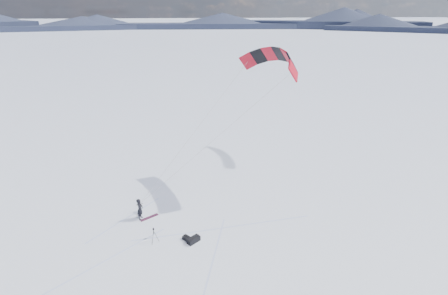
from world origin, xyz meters
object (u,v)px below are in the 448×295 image
object	(u,v)px
gear_bag_b	(188,239)
tripod	(154,233)
snowboard	(149,217)
gear_bag_a	(193,240)
snowkiter	(141,219)

from	to	relation	value
gear_bag_b	tripod	bearing A→B (deg)	-135.50
snowboard	gear_bag_a	size ratio (longest dim) A/B	1.43
snowboard	tripod	world-z (taller)	tripod
snowkiter	gear_bag_a	xyz separation A→B (m)	(3.62, -3.76, 0.19)
snowkiter	tripod	size ratio (longest dim) A/B	1.52
snowboard	gear_bag_a	distance (m)	4.79
snowkiter	tripod	distance (m)	3.35
tripod	gear_bag_a	world-z (taller)	tripod
gear_bag_a	snowboard	bearing A→B (deg)	97.11
tripod	gear_bag_b	world-z (taller)	tripod
snowboard	gear_bag_a	world-z (taller)	gear_bag_a
tripod	gear_bag_b	xyz separation A→B (m)	(2.30, -0.36, -0.60)
tripod	snowboard	bearing A→B (deg)	101.25
gear_bag_a	gear_bag_b	world-z (taller)	gear_bag_a
snowkiter	snowboard	xyz separation A→B (m)	(0.64, -0.02, 0.02)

